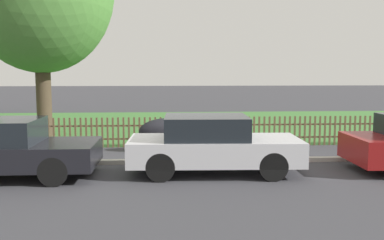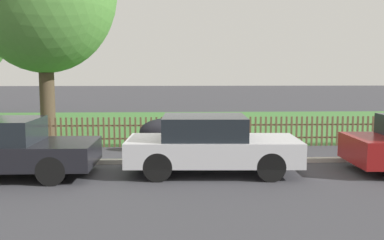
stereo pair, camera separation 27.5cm
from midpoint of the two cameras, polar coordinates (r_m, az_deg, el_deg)
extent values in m
plane|color=#38383D|center=(11.73, -1.60, -5.88)|extent=(120.00, 120.00, 0.00)
cube|color=#B2ADA3|center=(11.82, -1.60, -5.50)|extent=(41.77, 0.20, 0.12)
cube|color=#3D7033|center=(20.23, -1.92, -0.58)|extent=(41.77, 11.90, 0.01)
cube|color=brown|center=(14.32, -1.74, -2.46)|extent=(41.77, 0.03, 0.05)
cube|color=brown|center=(14.26, -1.75, -0.71)|extent=(41.77, 0.03, 0.05)
cube|color=brown|center=(15.30, -23.54, -1.59)|extent=(0.06, 0.03, 1.00)
cube|color=brown|center=(15.24, -22.92, -1.60)|extent=(0.06, 0.03, 1.00)
cube|color=brown|center=(15.18, -22.31, -1.60)|extent=(0.06, 0.03, 1.00)
cube|color=brown|center=(15.12, -21.68, -1.60)|extent=(0.06, 0.03, 1.00)
cube|color=brown|center=(15.06, -21.06, -1.60)|extent=(0.06, 0.03, 1.00)
cube|color=brown|center=(15.01, -20.42, -1.61)|extent=(0.06, 0.03, 1.00)
cube|color=brown|center=(14.96, -19.79, -1.61)|extent=(0.06, 0.03, 1.00)
cube|color=brown|center=(14.90, -19.15, -1.61)|extent=(0.06, 0.03, 1.00)
cube|color=brown|center=(14.85, -18.50, -1.61)|extent=(0.06, 0.03, 1.00)
cube|color=brown|center=(14.81, -17.85, -1.62)|extent=(0.06, 0.03, 1.00)
cube|color=brown|center=(14.76, -17.20, -1.62)|extent=(0.06, 0.03, 1.00)
cube|color=brown|center=(14.72, -16.54, -1.62)|extent=(0.06, 0.03, 1.00)
cube|color=brown|center=(14.67, -15.88, -1.62)|extent=(0.06, 0.03, 1.00)
cube|color=brown|center=(14.63, -15.21, -1.62)|extent=(0.06, 0.03, 1.00)
cube|color=brown|center=(14.60, -14.54, -1.62)|extent=(0.06, 0.03, 1.00)
cube|color=brown|center=(14.56, -13.87, -1.62)|extent=(0.06, 0.03, 1.00)
cube|color=brown|center=(14.53, -13.20, -1.63)|extent=(0.06, 0.03, 1.00)
cube|color=brown|center=(14.49, -12.52, -1.63)|extent=(0.06, 0.03, 1.00)
cube|color=brown|center=(14.46, -11.84, -1.63)|extent=(0.06, 0.03, 1.00)
cube|color=brown|center=(14.44, -11.15, -1.63)|extent=(0.06, 0.03, 1.00)
cube|color=brown|center=(14.41, -10.46, -1.63)|extent=(0.06, 0.03, 1.00)
cube|color=brown|center=(14.39, -9.78, -1.62)|extent=(0.06, 0.03, 1.00)
cube|color=brown|center=(14.37, -9.08, -1.62)|extent=(0.06, 0.03, 1.00)
cube|color=brown|center=(14.35, -8.39, -1.62)|extent=(0.06, 0.03, 1.00)
cube|color=brown|center=(14.33, -7.70, -1.62)|extent=(0.06, 0.03, 1.00)
cube|color=brown|center=(14.31, -7.00, -1.62)|extent=(0.06, 0.03, 1.00)
cube|color=brown|center=(14.30, -6.30, -1.62)|extent=(0.06, 0.03, 1.00)
cube|color=brown|center=(14.29, -5.60, -1.62)|extent=(0.06, 0.03, 1.00)
cube|color=brown|center=(14.28, -4.90, -1.61)|extent=(0.06, 0.03, 1.00)
cube|color=brown|center=(14.27, -4.20, -1.61)|extent=(0.06, 0.03, 1.00)
cube|color=brown|center=(14.27, -3.50, -1.61)|extent=(0.06, 0.03, 1.00)
cube|color=brown|center=(14.27, -2.80, -1.61)|extent=(0.06, 0.03, 1.00)
cube|color=brown|center=(14.27, -2.09, -1.60)|extent=(0.06, 0.03, 1.00)
cube|color=brown|center=(14.27, -1.39, -1.60)|extent=(0.06, 0.03, 1.00)
cube|color=brown|center=(14.27, -0.69, -1.59)|extent=(0.06, 0.03, 1.00)
cube|color=brown|center=(14.28, 0.01, -1.59)|extent=(0.06, 0.03, 1.00)
cube|color=brown|center=(14.29, 0.71, -1.59)|extent=(0.06, 0.03, 1.00)
cube|color=brown|center=(14.30, 1.41, -1.58)|extent=(0.06, 0.03, 1.00)
cube|color=brown|center=(14.31, 2.11, -1.58)|extent=(0.06, 0.03, 1.00)
cube|color=brown|center=(14.32, 2.81, -1.57)|extent=(0.06, 0.03, 1.00)
cube|color=brown|center=(14.34, 3.50, -1.57)|extent=(0.06, 0.03, 1.00)
cube|color=brown|center=(14.36, 4.20, -1.56)|extent=(0.06, 0.03, 1.00)
cube|color=brown|center=(14.38, 4.89, -1.56)|extent=(0.06, 0.03, 1.00)
cube|color=brown|center=(14.40, 5.58, -1.55)|extent=(0.06, 0.03, 1.00)
cube|color=brown|center=(14.43, 6.27, -1.54)|extent=(0.06, 0.03, 1.00)
cube|color=brown|center=(14.45, 6.95, -1.54)|extent=(0.06, 0.03, 1.00)
cube|color=brown|center=(14.48, 7.63, -1.53)|extent=(0.06, 0.03, 1.00)
cube|color=brown|center=(14.51, 8.31, -1.53)|extent=(0.06, 0.03, 1.00)
cube|color=brown|center=(14.55, 8.99, -1.52)|extent=(0.06, 0.03, 1.00)
cube|color=brown|center=(14.58, 9.66, -1.51)|extent=(0.06, 0.03, 1.00)
cube|color=brown|center=(14.62, 10.33, -1.51)|extent=(0.06, 0.03, 1.00)
cube|color=brown|center=(14.66, 11.00, -1.50)|extent=(0.06, 0.03, 1.00)
cube|color=brown|center=(14.70, 11.66, -1.49)|extent=(0.06, 0.03, 1.00)
cube|color=brown|center=(14.74, 12.32, -1.48)|extent=(0.06, 0.03, 1.00)
cube|color=brown|center=(14.79, 12.98, -1.48)|extent=(0.06, 0.03, 1.00)
cube|color=brown|center=(14.84, 13.63, -1.47)|extent=(0.06, 0.03, 1.00)
cube|color=brown|center=(14.89, 14.28, -1.46)|extent=(0.06, 0.03, 1.00)
cube|color=brown|center=(14.94, 14.92, -1.45)|extent=(0.06, 0.03, 1.00)
cube|color=brown|center=(14.99, 15.56, -1.44)|extent=(0.06, 0.03, 1.00)
cube|color=brown|center=(15.04, 16.19, -1.43)|extent=(0.06, 0.03, 1.00)
cube|color=brown|center=(15.10, 16.82, -1.43)|extent=(0.06, 0.03, 1.00)
cube|color=brown|center=(15.16, 17.44, -1.42)|extent=(0.06, 0.03, 1.00)
cube|color=brown|center=(15.22, 18.06, -1.41)|extent=(0.06, 0.03, 1.00)
cube|color=brown|center=(15.28, 18.68, -1.40)|extent=(0.06, 0.03, 1.00)
cube|color=brown|center=(15.34, 19.29, -1.39)|extent=(0.06, 0.03, 1.00)
cube|color=brown|center=(15.41, 19.89, -1.38)|extent=(0.06, 0.03, 1.00)
cube|color=brown|center=(15.47, 20.49, -1.37)|extent=(0.06, 0.03, 1.00)
cube|color=brown|center=(15.54, 21.08, -1.36)|extent=(0.06, 0.03, 1.00)
cube|color=brown|center=(15.61, 21.67, -1.36)|extent=(0.06, 0.03, 1.00)
cube|color=brown|center=(15.69, 22.26, -1.35)|extent=(0.06, 0.03, 1.00)
cube|color=brown|center=(15.76, 22.83, -1.34)|extent=(0.06, 0.03, 1.00)
cube|color=brown|center=(15.83, 23.41, -1.33)|extent=(0.06, 0.03, 1.00)
cube|color=brown|center=(15.91, 23.97, -1.32)|extent=(0.06, 0.03, 1.00)
cube|color=black|center=(11.12, -23.18, -4.17)|extent=(4.35, 1.86, 0.56)
cylinder|color=black|center=(11.58, -15.33, -4.62)|extent=(0.66, 0.14, 0.66)
cylinder|color=black|center=(9.95, -17.56, -6.52)|extent=(0.66, 0.14, 0.66)
cube|color=#BCBCC1|center=(10.60, 3.51, -4.03)|extent=(4.25, 1.95, 0.59)
cube|color=black|center=(10.50, 2.40, -0.95)|extent=(2.07, 1.69, 0.56)
cylinder|color=black|center=(11.61, 9.67, -4.41)|extent=(0.68, 0.17, 0.67)
cylinder|color=black|center=(10.02, 11.28, -6.21)|extent=(0.68, 0.17, 0.67)
cylinder|color=black|center=(11.45, -3.27, -4.47)|extent=(0.68, 0.17, 0.67)
cylinder|color=black|center=(9.84, -3.80, -6.33)|extent=(0.68, 0.17, 0.67)
cylinder|color=black|center=(12.57, 23.11, -4.25)|extent=(0.57, 0.15, 0.57)
cylinder|color=black|center=(13.50, -0.06, -2.99)|extent=(0.58, 0.13, 0.57)
cylinder|color=black|center=(13.43, -5.56, -3.07)|extent=(0.58, 0.13, 0.57)
ellipsoid|color=black|center=(13.39, -2.81, -1.54)|extent=(1.74, 0.72, 0.84)
ellipsoid|color=black|center=(13.39, -1.09, -0.56)|extent=(0.44, 0.80, 0.39)
cylinder|color=#473828|center=(17.38, -18.36, 4.29)|extent=(0.57, 0.57, 3.87)
camera|label=1|loc=(0.14, -89.37, 0.07)|focal=40.00mm
camera|label=2|loc=(0.14, 90.63, -0.07)|focal=40.00mm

